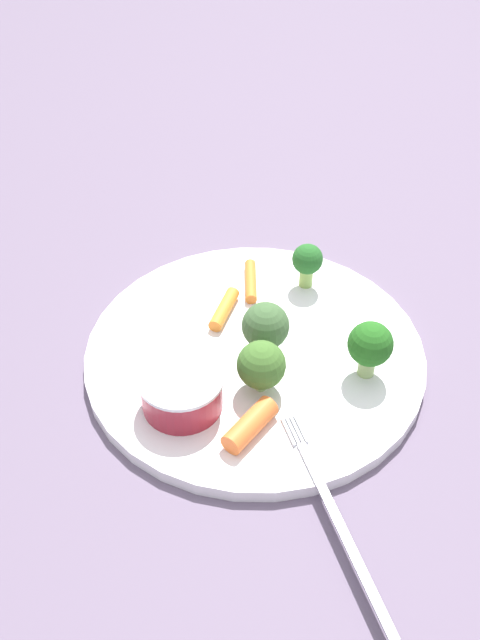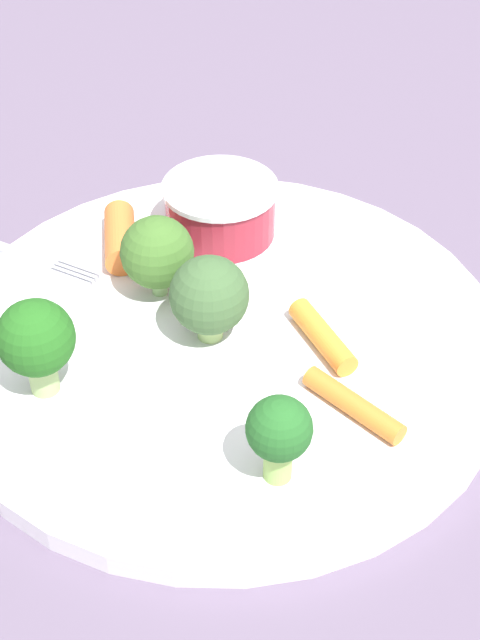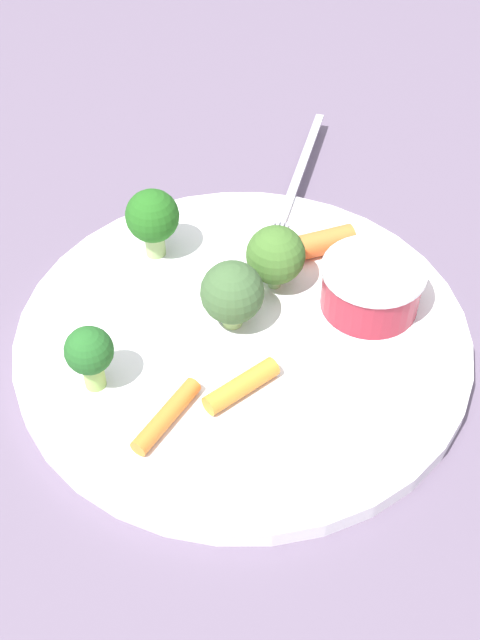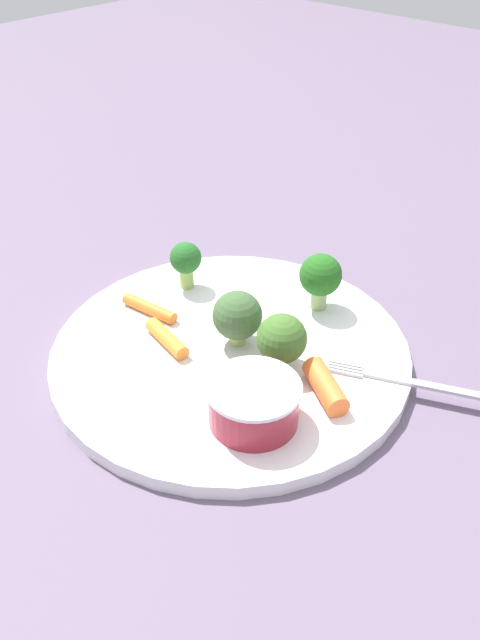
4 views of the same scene
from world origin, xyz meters
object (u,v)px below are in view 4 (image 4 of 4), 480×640
(sauce_cup, at_px, (254,403))
(carrot_stick_2, at_px, (325,386))
(plate, at_px, (230,353))
(carrot_stick_0, at_px, (167,338))
(carrot_stick_1, at_px, (150,308))
(broccoli_floret_2, at_px, (320,277))
(broccoli_floret_1, at_px, (186,260))
(fork, at_px, (442,389))
(broccoli_floret_3, at_px, (282,339))
(broccoli_floret_0, at_px, (237,316))

(sauce_cup, distance_m, carrot_stick_2, 0.06)
(plate, relative_size, sauce_cup, 4.35)
(sauce_cup, bearing_deg, carrot_stick_0, -9.56)
(sauce_cup, bearing_deg, plate, -36.00)
(carrot_stick_0, relative_size, carrot_stick_1, 0.91)
(plate, bearing_deg, broccoli_floret_2, -101.06)
(broccoli_floret_1, height_order, carrot_stick_1, broccoli_floret_1)
(broccoli_floret_1, xyz_separation_m, fork, (-0.24, -0.03, -0.03))
(sauce_cup, bearing_deg, broccoli_floret_3, -67.96)
(broccoli_floret_2, distance_m, broccoli_floret_3, 0.09)
(broccoli_floret_2, bearing_deg, sauce_cup, 109.45)
(broccoli_floret_1, distance_m, carrot_stick_2, 0.19)
(carrot_stick_0, bearing_deg, carrot_stick_2, -164.25)
(plate, xyz_separation_m, carrot_stick_2, (-0.09, -0.01, 0.01))
(broccoli_floret_3, height_order, carrot_stick_2, broccoli_floret_3)
(broccoli_floret_3, relative_size, carrot_stick_1, 0.85)
(broccoli_floret_2, distance_m, carrot_stick_1, 0.15)
(plate, xyz_separation_m, broccoli_floret_2, (-0.02, -0.09, 0.04))
(broccoli_floret_0, distance_m, broccoli_floret_2, 0.09)
(broccoli_floret_1, height_order, carrot_stick_2, broccoli_floret_1)
(plate, xyz_separation_m, broccoli_floret_1, (0.09, -0.04, 0.03))
(broccoli_floret_0, xyz_separation_m, carrot_stick_0, (0.04, 0.04, -0.02))
(sauce_cup, height_order, broccoli_floret_0, broccoli_floret_0)
(broccoli_floret_3, bearing_deg, fork, -151.04)
(broccoli_floret_0, bearing_deg, broccoli_floret_3, -179.26)
(plate, distance_m, broccoli_floret_1, 0.10)
(broccoli_floret_3, relative_size, carrot_stick_2, 0.93)
(sauce_cup, distance_m, carrot_stick_1, 0.16)
(plate, bearing_deg, broccoli_floret_3, -168.45)
(broccoli_floret_3, xyz_separation_m, fork, (-0.11, -0.06, -0.03))
(fork, bearing_deg, carrot_stick_2, 45.79)
(broccoli_floret_2, height_order, carrot_stick_2, broccoli_floret_2)
(broccoli_floret_1, relative_size, carrot_stick_2, 0.90)
(broccoli_floret_1, bearing_deg, plate, 156.56)
(plate, relative_size, broccoli_floret_1, 6.48)
(broccoli_floret_1, distance_m, broccoli_floret_2, 0.12)
(plate, bearing_deg, carrot_stick_0, 38.05)
(sauce_cup, height_order, fork, sauce_cup)
(broccoli_floret_0, height_order, carrot_stick_2, broccoli_floret_0)
(carrot_stick_0, bearing_deg, broccoli_floret_2, -115.15)
(carrot_stick_2, bearing_deg, broccoli_floret_1, -10.64)
(sauce_cup, distance_m, broccoli_floret_2, 0.15)
(carrot_stick_2, distance_m, fork, 0.09)
(broccoli_floret_2, relative_size, broccoli_floret_3, 1.11)
(broccoli_floret_0, xyz_separation_m, broccoli_floret_1, (0.09, -0.03, 0.00))
(broccoli_floret_3, bearing_deg, carrot_stick_2, 175.08)
(plate, relative_size, fork, 1.73)
(broccoli_floret_3, distance_m, carrot_stick_2, 0.05)
(plate, bearing_deg, sauce_cup, 144.00)
(broccoli_floret_0, bearing_deg, broccoli_floret_2, -102.12)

